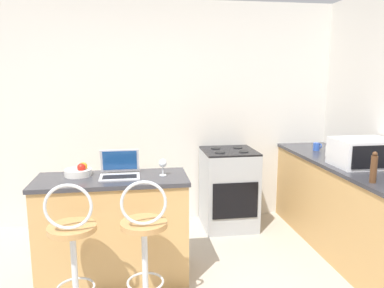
# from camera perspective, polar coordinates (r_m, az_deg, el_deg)

# --- Properties ---
(wall_back) EXTENTS (12.00, 0.06, 2.60)m
(wall_back) POSITION_cam_1_polar(r_m,az_deg,el_deg) (4.45, -7.07, 4.48)
(wall_back) COLOR silver
(wall_back) RESTS_ON ground_plane
(breakfast_bar) EXTENTS (1.27, 0.53, 0.91)m
(breakfast_bar) POSITION_cam_1_polar(r_m,az_deg,el_deg) (3.36, -11.86, -12.53)
(breakfast_bar) COLOR tan
(breakfast_bar) RESTS_ON ground_plane
(counter_right) EXTENTS (0.63, 2.77, 0.91)m
(counter_right) POSITION_cam_1_polar(r_m,az_deg,el_deg) (3.90, 24.56, -10.01)
(counter_right) COLOR tan
(counter_right) RESTS_ON ground_plane
(bar_stool_near) EXTENTS (0.40, 0.40, 1.05)m
(bar_stool_near) POSITION_cam_1_polar(r_m,az_deg,el_deg) (2.88, -17.64, -15.95)
(bar_stool_near) COLOR silver
(bar_stool_near) RESTS_ON ground_plane
(bar_stool_far) EXTENTS (0.40, 0.40, 1.05)m
(bar_stool_far) POSITION_cam_1_polar(r_m,az_deg,el_deg) (2.84, -7.22, -15.86)
(bar_stool_far) COLOR silver
(bar_stool_far) RESTS_ON ground_plane
(laptop) EXTENTS (0.33, 0.26, 0.22)m
(laptop) POSITION_cam_1_polar(r_m,az_deg,el_deg) (3.23, -10.94, -3.84)
(laptop) COLOR silver
(laptop) RESTS_ON breakfast_bar
(microwave) EXTENTS (0.52, 0.40, 0.26)m
(microwave) POSITION_cam_1_polar(r_m,az_deg,el_deg) (3.84, 24.54, -1.19)
(microwave) COLOR silver
(microwave) RESTS_ON counter_right
(stove_range) EXTENTS (0.59, 0.61, 0.92)m
(stove_range) POSITION_cam_1_polar(r_m,az_deg,el_deg) (4.40, 5.59, -6.77)
(stove_range) COLOR #9EA3A8
(stove_range) RESTS_ON ground_plane
(pepper_mill) EXTENTS (0.05, 0.05, 0.25)m
(pepper_mill) POSITION_cam_1_polar(r_m,az_deg,el_deg) (3.29, 25.95, -3.30)
(pepper_mill) COLOR #4C2D19
(pepper_mill) RESTS_ON counter_right
(mug_blue) EXTENTS (0.09, 0.07, 0.09)m
(mug_blue) POSITION_cam_1_polar(r_m,az_deg,el_deg) (4.48, 18.46, -0.37)
(mug_blue) COLOR #2D51AD
(mug_blue) RESTS_ON counter_right
(wine_glass_short) EXTENTS (0.07, 0.07, 0.14)m
(wine_glass_short) POSITION_cam_1_polar(r_m,az_deg,el_deg) (3.19, -4.47, -3.01)
(wine_glass_short) COLOR silver
(wine_glass_short) RESTS_ON breakfast_bar
(fruit_bowl) EXTENTS (0.23, 0.23, 0.11)m
(fruit_bowl) POSITION_cam_1_polar(r_m,az_deg,el_deg) (3.33, -16.79, -3.95)
(fruit_bowl) COLOR silver
(fruit_bowl) RESTS_ON breakfast_bar
(mug_white) EXTENTS (0.11, 0.09, 0.10)m
(mug_white) POSITION_cam_1_polar(r_m,az_deg,el_deg) (4.20, 20.28, -1.07)
(mug_white) COLOR white
(mug_white) RESTS_ON counter_right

